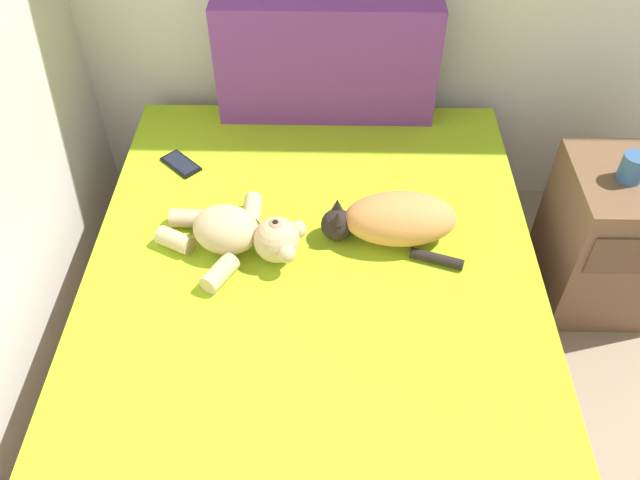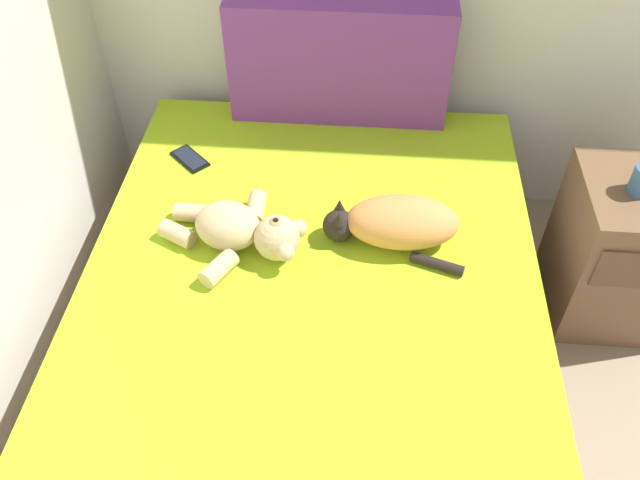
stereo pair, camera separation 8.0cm
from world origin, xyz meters
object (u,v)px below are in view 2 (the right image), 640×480
at_px(bed, 308,364).
at_px(cat, 396,223).
at_px(patterned_cushion, 339,63).
at_px(cell_phone, 190,159).
at_px(nightstand, 623,251).
at_px(teddy_bear, 242,230).

bearing_deg(bed, cat, 51.54).
bearing_deg(patterned_cushion, bed, -91.76).
distance_m(cell_phone, nightstand, 1.55).
xyz_separation_m(cat, nightstand, (0.82, 0.23, -0.29)).
distance_m(bed, cat, 0.51).
xyz_separation_m(patterned_cushion, cell_phone, (-0.50, -0.31, -0.22)).
bearing_deg(cat, nightstand, 15.46).
distance_m(cat, nightstand, 0.90).
bearing_deg(patterned_cushion, teddy_bear, -109.25).
bearing_deg(bed, patterned_cushion, 88.24).
bearing_deg(teddy_bear, cat, 7.51).
xyz_separation_m(patterned_cushion, teddy_bear, (-0.25, -0.70, -0.16)).
distance_m(patterned_cushion, cat, 0.69).
xyz_separation_m(patterned_cushion, cat, (0.21, -0.64, -0.15)).
bearing_deg(nightstand, patterned_cushion, 157.93).
distance_m(bed, nightstand, 1.18).
height_order(cat, teddy_bear, cat).
bearing_deg(bed, cell_phone, 126.45).
bearing_deg(bed, teddy_bear, 131.70).
bearing_deg(cell_phone, patterned_cushion, 31.87).
xyz_separation_m(teddy_bear, nightstand, (1.28, 0.29, -0.28)).
height_order(patterned_cushion, nightstand, patterned_cushion).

